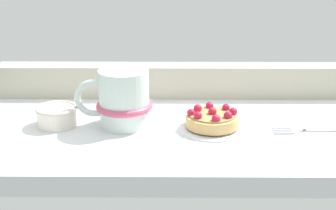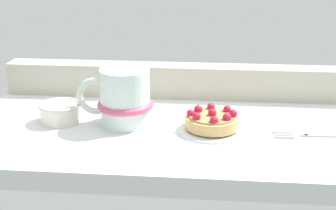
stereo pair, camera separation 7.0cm
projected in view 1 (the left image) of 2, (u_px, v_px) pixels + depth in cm
name	position (u px, v px, depth cm)	size (l,w,h in cm)	color
ground_plane	(190.00, 134.00, 87.21)	(80.10, 38.93, 3.31)	silver
window_rail_back	(188.00, 81.00, 101.51)	(78.50, 5.14, 6.62)	#B2AD99
dessert_plate	(212.00, 127.00, 85.00)	(12.02, 12.02, 0.67)	silver
raspberry_tart	(212.00, 119.00, 84.45)	(9.22, 9.22, 3.33)	tan
coffee_mug	(122.00, 100.00, 84.81)	(13.73, 9.96, 10.09)	silver
dessert_fork	(317.00, 130.00, 83.96)	(16.05, 2.59, 0.60)	#B7B7BC
sugar_bowl	(57.00, 114.00, 86.60)	(7.48, 7.48, 3.49)	silver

